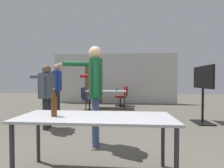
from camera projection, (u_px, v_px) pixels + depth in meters
The scene contains 12 objects.
back_wall at pixel (114, 79), 7.89m from camera, with size 6.45×0.12×2.60m.
conference_table_near at pixel (95, 122), 1.86m from camera, with size 1.91×0.64×0.75m.
conference_table_far at pixel (106, 92), 6.44m from camera, with size 1.72×0.74×0.75m.
tv_screen at pixel (203, 88), 4.17m from camera, with size 0.44×1.01×1.60m.
person_right_polo at pixel (94, 87), 4.99m from camera, with size 0.78×0.69×1.64m.
person_left_plaid at pixel (94, 85), 2.74m from camera, with size 0.89×0.56×1.82m.
person_near_casual at pixel (57, 84), 5.06m from camera, with size 0.84×0.56×1.75m.
person_far_watching at pixel (46, 91), 3.72m from camera, with size 0.79×0.65×1.58m.
office_chair_far_right at pixel (122, 97), 7.04m from camera, with size 0.62×0.56×0.90m.
office_chair_far_left at pixel (88, 100), 5.86m from camera, with size 0.56×0.52×0.93m.
beer_bottle at pixel (54, 103), 1.85m from camera, with size 0.07×0.07×0.34m.
drink_cup at pixel (116, 89), 6.44m from camera, with size 0.07×0.07×0.12m.
Camera 1 is at (0.44, -1.50, 1.20)m, focal length 24.00 mm.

